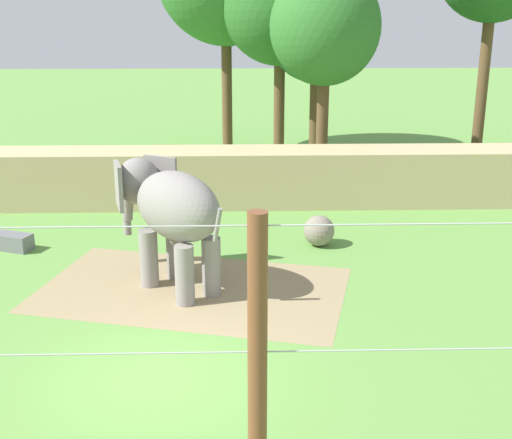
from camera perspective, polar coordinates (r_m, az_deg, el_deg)
name	(u,v)px	position (r m, az deg, el deg)	size (l,w,h in m)	color
ground_plane	(159,378)	(12.42, -8.20, -13.11)	(120.00, 120.00, 0.00)	#609342
dirt_patch	(192,289)	(15.85, -5.39, -5.88)	(6.98, 4.16, 0.01)	#937F5B
embankment_wall	(194,177)	(22.26, -5.25, 3.56)	(36.00, 1.80, 1.81)	tan
elephant	(170,209)	(15.44, -7.26, 0.90)	(3.10, 3.33, 2.86)	gray
enrichment_ball	(319,231)	(18.51, 5.34, -0.95)	(0.85, 0.85, 0.85)	gray
cable_fence	(116,375)	(8.55, -11.76, -12.70)	(11.15, 0.24, 4.11)	brown
feed_trough	(7,241)	(19.45, -20.25, -1.72)	(1.49, 0.97, 0.44)	slate
tree_far_left	(325,28)	(25.02, 5.85, 15.79)	(3.95, 3.95, 7.63)	brown
tree_left_of_centre	(317,28)	(27.76, 5.17, 15.76)	(4.10, 4.10, 7.59)	brown
tree_far_right	(280,2)	(27.73, 2.06, 17.89)	(4.76, 4.76, 8.94)	brown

